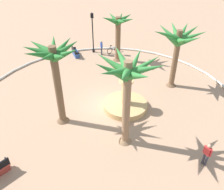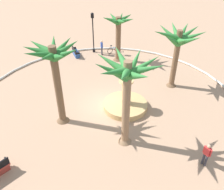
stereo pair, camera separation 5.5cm
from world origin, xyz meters
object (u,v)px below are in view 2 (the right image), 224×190
fountain (125,104)px  person_cyclist_helmet (102,47)px  palm_tree_mid_plaza (54,64)px  palm_tree_by_curb (127,80)px  palm_tree_near_fountain (119,29)px  bench_west (76,53)px  lamppost (93,30)px  palm_tree_far_side (179,42)px  person_cyclist_photo (207,154)px  bicycle_red_frame (114,49)px

fountain → person_cyclist_helmet: size_ratio=2.06×
palm_tree_mid_plaza → palm_tree_by_curb: bearing=150.6°
palm_tree_near_fountain → person_cyclist_helmet: bearing=-39.7°
fountain → palm_tree_by_curb: (0.46, 3.66, 4.45)m
palm_tree_by_curb → person_cyclist_helmet: 13.99m
bench_west → person_cyclist_helmet: size_ratio=1.01×
lamppost → person_cyclist_helmet: bearing=139.8°
palm_tree_near_fountain → lamppost: size_ratio=1.08×
fountain → bench_west: 10.59m
fountain → palm_tree_near_fountain: size_ratio=0.71×
fountain → palm_tree_mid_plaza: size_ratio=0.56×
palm_tree_by_curb → fountain: bearing=-97.1°
palm_tree_near_fountain → palm_tree_far_side: palm_tree_far_side is taller
palm_tree_near_fountain → person_cyclist_photo: (-3.94, 14.15, -2.50)m
lamppost → bicycle_red_frame: size_ratio=3.03×
fountain → person_cyclist_helmet: 9.88m
lamppost → person_cyclist_photo: lamppost is taller
bicycle_red_frame → person_cyclist_photo: (-4.30, 16.03, 0.55)m
fountain → palm_tree_near_fountain: bearing=-91.0°
lamppost → person_cyclist_helmet: (-0.89, 0.75, -1.69)m
fountain → palm_tree_near_fountain: palm_tree_near_fountain is taller
palm_tree_far_side → bicycle_red_frame: 9.41m
palm_tree_far_side → palm_tree_near_fountain: bearing=-50.7°
palm_tree_mid_plaza → lamppost: (-2.31, -11.73, -2.05)m
fountain → person_cyclist_photo: (-4.09, 5.82, 0.59)m
palm_tree_near_fountain → palm_tree_mid_plaza: palm_tree_mid_plaza is taller
palm_tree_near_fountain → palm_tree_by_curb: 12.08m
palm_tree_by_curb → palm_tree_mid_plaza: size_ratio=1.01×
palm_tree_by_curb → palm_tree_mid_plaza: (4.29, -2.42, -0.12)m
palm_tree_by_curb → person_cyclist_photo: size_ratio=3.72×
palm_tree_near_fountain → lamppost: bearing=-39.9°
palm_tree_by_curb → lamppost: size_ratio=1.39×
fountain → bicycle_red_frame: bearing=-88.8°
palm_tree_by_curb → person_cyclist_helmet: (1.09, -13.40, -3.86)m
fountain → bicycle_red_frame: size_ratio=2.32×
lamppost → person_cyclist_photo: size_ratio=2.68×
person_cyclist_photo → palm_tree_by_curb: bearing=-25.4°
palm_tree_by_curb → person_cyclist_helmet: size_ratio=3.74×
palm_tree_far_side → lamppost: size_ratio=1.20×
fountain → person_cyclist_photo: bearing=125.1°
palm_tree_near_fountain → bicycle_red_frame: palm_tree_near_fountain is taller
palm_tree_near_fountain → palm_tree_far_side: 6.94m
palm_tree_far_side → lamppost: bearing=-47.2°
palm_tree_by_curb → bench_west: bearing=-73.4°
palm_tree_mid_plaza → person_cyclist_helmet: size_ratio=3.69×
lamppost → person_cyclist_photo: (-6.53, 16.31, -1.69)m
bench_west → palm_tree_far_side: bearing=143.4°
bench_west → lamppost: lamppost is taller
fountain → palm_tree_far_side: size_ratio=0.64×
palm_tree_far_side → lamppost: palm_tree_far_side is taller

